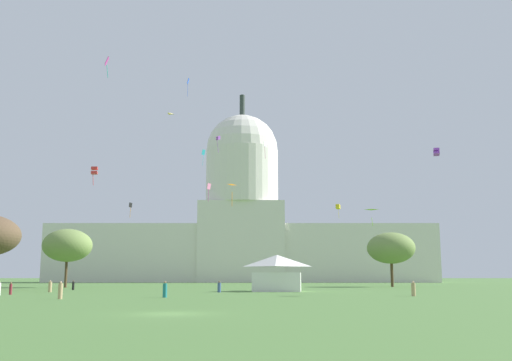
% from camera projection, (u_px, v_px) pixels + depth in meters
% --- Properties ---
extents(ground_plane, '(800.00, 800.00, 0.00)m').
position_uv_depth(ground_plane, '(169.00, 314.00, 35.99)').
color(ground_plane, '#4C7538').
extents(capitol_building, '(124.58, 24.10, 63.25)m').
position_uv_depth(capitol_building, '(241.00, 225.00, 193.32)').
color(capitol_building, silver).
rests_on(capitol_building, ground_plane).
extents(event_tent, '(7.76, 7.02, 5.27)m').
position_uv_depth(event_tent, '(276.00, 273.00, 85.32)').
color(event_tent, white).
rests_on(event_tent, ground_plane).
extents(tree_west_near, '(10.85, 10.20, 11.09)m').
position_uv_depth(tree_west_near, '(67.00, 245.00, 111.79)').
color(tree_west_near, '#4C3823').
rests_on(tree_west_near, ground_plane).
extents(tree_east_mid, '(11.56, 11.19, 10.88)m').
position_uv_depth(tree_east_mid, '(390.00, 248.00, 118.05)').
color(tree_east_mid, '#4C3823').
rests_on(tree_east_mid, ground_plane).
extents(person_denim_mid_left, '(0.61, 0.61, 1.55)m').
position_uv_depth(person_denim_mid_left, '(218.00, 287.00, 80.13)').
color(person_denim_mid_left, '#3D5684').
rests_on(person_denim_mid_left, ground_plane).
extents(person_black_back_center, '(0.44, 0.44, 1.52)m').
position_uv_depth(person_black_back_center, '(72.00, 286.00, 93.02)').
color(person_black_back_center, black).
rests_on(person_black_back_center, ground_plane).
extents(person_tan_near_tent, '(0.62, 0.62, 1.63)m').
position_uv_depth(person_tan_near_tent, '(49.00, 287.00, 81.22)').
color(person_tan_near_tent, tan).
rests_on(person_tan_near_tent, ground_plane).
extents(person_teal_deep_crowd, '(0.61, 0.61, 1.72)m').
position_uv_depth(person_teal_deep_crowd, '(164.00, 290.00, 62.05)').
color(person_teal_deep_crowd, '#1E757A').
rests_on(person_teal_deep_crowd, ground_plane).
extents(person_tan_near_tree_west, '(0.59, 0.59, 1.70)m').
position_uv_depth(person_tan_near_tree_west, '(413.00, 289.00, 66.11)').
color(person_tan_near_tree_west, tan).
rests_on(person_tan_near_tree_west, ground_plane).
extents(person_tan_lawn_far_left, '(0.51, 0.51, 1.75)m').
position_uv_depth(person_tan_lawn_far_left, '(60.00, 291.00, 58.05)').
color(person_tan_lawn_far_left, tan).
rests_on(person_tan_lawn_far_left, ground_plane).
extents(person_maroon_near_tree_east, '(0.42, 0.42, 1.49)m').
position_uv_depth(person_maroon_near_tree_east, '(10.00, 289.00, 70.94)').
color(person_maroon_near_tree_east, maroon).
rests_on(person_maroon_near_tree_east, ground_plane).
extents(kite_violet_mid, '(1.17, 1.23, 1.32)m').
position_uv_depth(kite_violet_mid, '(436.00, 152.00, 100.25)').
color(kite_violet_mid, purple).
extents(kite_black_low, '(0.58, 0.89, 3.18)m').
position_uv_depth(kite_black_low, '(130.00, 206.00, 124.80)').
color(kite_black_low, black).
extents(kite_yellow_mid, '(1.47, 1.51, 3.92)m').
position_uv_depth(kite_yellow_mid, '(337.00, 207.00, 159.96)').
color(kite_yellow_mid, yellow).
extents(kite_orange_low, '(1.44, 1.38, 2.94)m').
position_uv_depth(kite_orange_low, '(229.00, 188.00, 84.58)').
color(kite_orange_low, orange).
extents(kite_red_low, '(0.98, 0.97, 2.59)m').
position_uv_depth(kite_red_low, '(94.00, 171.00, 81.26)').
color(kite_red_low, red).
extents(kite_gold_high, '(1.64, 1.64, 0.24)m').
position_uv_depth(kite_gold_high, '(168.00, 116.00, 135.74)').
color(kite_gold_high, gold).
extents(kite_lime_low, '(1.77, 0.77, 2.22)m').
position_uv_depth(kite_lime_low, '(371.00, 213.00, 89.29)').
color(kite_lime_low, '#8CD133').
extents(kite_cyan_mid, '(0.96, 0.88, 4.19)m').
position_uv_depth(kite_cyan_mid, '(203.00, 154.00, 147.16)').
color(kite_cyan_mid, '#33BCDB').
extents(kite_blue_high, '(0.47, 1.02, 4.57)m').
position_uv_depth(kite_blue_high, '(187.00, 83.00, 139.31)').
color(kite_blue_high, blue).
extents(kite_magenta_mid, '(0.69, 1.15, 2.76)m').
position_uv_depth(kite_magenta_mid, '(106.00, 62.00, 73.91)').
color(kite_magenta_mid, '#D1339E').
extents(kite_pink_mid, '(0.82, 0.98, 3.89)m').
position_uv_depth(kite_pink_mid, '(208.00, 188.00, 125.36)').
color(kite_pink_mid, pink).
extents(kite_white_mid, '(0.69, 0.87, 3.47)m').
position_uv_depth(kite_white_mid, '(265.00, 145.00, 115.15)').
color(kite_white_mid, white).
extents(kite_violet_mid_b, '(1.08, 1.08, 3.90)m').
position_uv_depth(kite_violet_mid_b, '(217.00, 138.00, 132.08)').
color(kite_violet_mid_b, purple).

